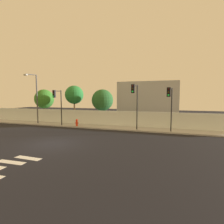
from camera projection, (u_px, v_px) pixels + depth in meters
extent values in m
plane|color=black|center=(52.00, 144.00, 14.12)|extent=(80.00, 80.00, 0.00)
cube|color=#A9A9A9|center=(95.00, 126.00, 21.86)|extent=(36.00, 2.40, 0.15)
cube|color=silver|center=(99.00, 117.00, 22.99)|extent=(36.00, 0.18, 1.80)
cube|color=silver|center=(11.00, 162.00, 10.16)|extent=(1.82, 0.51, 0.01)
cube|color=silver|center=(28.00, 158.00, 10.83)|extent=(1.81, 0.48, 0.01)
cylinder|color=black|center=(137.00, 107.00, 19.33)|extent=(0.12, 0.12, 4.84)
cylinder|color=black|center=(135.00, 86.00, 18.57)|extent=(0.29, 1.26, 0.08)
cube|color=black|center=(133.00, 89.00, 18.04)|extent=(0.37, 0.25, 0.90)
sphere|color=black|center=(133.00, 86.00, 17.91)|extent=(0.18, 0.18, 0.18)
sphere|color=#33260A|center=(133.00, 89.00, 17.94)|extent=(0.18, 0.18, 0.18)
sphere|color=#19F24C|center=(132.00, 92.00, 17.96)|extent=(0.18, 0.18, 0.18)
cylinder|color=black|center=(171.00, 110.00, 18.21)|extent=(0.12, 0.12, 4.46)
cylinder|color=black|center=(171.00, 89.00, 17.36)|extent=(0.36, 1.51, 0.08)
cube|color=black|center=(169.00, 92.00, 16.73)|extent=(0.37, 0.26, 0.90)
sphere|color=black|center=(169.00, 89.00, 16.61)|extent=(0.18, 0.18, 0.18)
sphere|color=#33260A|center=(168.00, 92.00, 16.63)|extent=(0.18, 0.18, 0.18)
sphere|color=#19F24C|center=(168.00, 95.00, 16.65)|extent=(0.18, 0.18, 0.18)
cylinder|color=black|center=(61.00, 108.00, 22.41)|extent=(0.12, 0.12, 4.36)
cylinder|color=black|center=(58.00, 91.00, 21.72)|extent=(0.25, 1.15, 0.08)
cube|color=black|center=(54.00, 94.00, 21.24)|extent=(0.37, 0.25, 0.90)
sphere|color=black|center=(53.00, 92.00, 21.11)|extent=(0.18, 0.18, 0.18)
sphere|color=#33260A|center=(53.00, 94.00, 21.13)|extent=(0.18, 0.18, 0.18)
sphere|color=#19F24C|center=(53.00, 96.00, 21.16)|extent=(0.18, 0.18, 0.18)
cylinder|color=#4C4C51|center=(37.00, 99.00, 23.74)|extent=(0.16, 0.16, 6.47)
cylinder|color=#4C4C51|center=(31.00, 75.00, 22.88)|extent=(0.50, 1.42, 0.10)
cube|color=beige|center=(26.00, 75.00, 22.29)|extent=(0.64, 0.40, 0.16)
cylinder|color=red|center=(77.00, 123.00, 21.73)|extent=(0.24, 0.24, 0.68)
sphere|color=red|center=(77.00, 120.00, 21.70)|extent=(0.26, 0.26, 0.26)
cylinder|color=red|center=(76.00, 123.00, 21.79)|extent=(0.10, 0.09, 0.09)
cylinder|color=red|center=(78.00, 123.00, 21.68)|extent=(0.10, 0.09, 0.09)
cylinder|color=brown|center=(45.00, 113.00, 26.96)|extent=(0.20, 0.20, 2.59)
sphere|color=#367C28|center=(44.00, 99.00, 26.78)|extent=(2.86, 2.86, 2.86)
cylinder|color=brown|center=(75.00, 111.00, 25.29)|extent=(0.22, 0.22, 3.28)
sphere|color=#287D35|center=(74.00, 95.00, 25.09)|extent=(2.59, 2.59, 2.59)
cylinder|color=brown|center=(102.00, 115.00, 23.97)|extent=(0.24, 0.24, 2.48)
sphere|color=#27622D|center=(102.00, 100.00, 23.79)|extent=(2.88, 2.88, 2.88)
cube|color=#B1B1B1|center=(149.00, 99.00, 34.55)|extent=(11.08, 6.00, 6.49)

